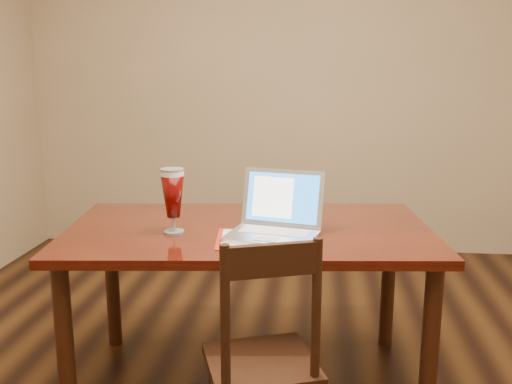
# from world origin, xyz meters

# --- Properties ---
(dining_table) EXTENTS (1.69, 1.07, 1.03)m
(dining_table) POSITION_xyz_m (-0.25, 0.41, 0.67)
(dining_table) COLOR #4D140A
(dining_table) RESTS_ON ground
(dining_chair) EXTENTS (0.48, 0.47, 0.90)m
(dining_chair) POSITION_xyz_m (-0.12, -0.15, 0.42)
(dining_chair) COLOR black
(dining_chair) RESTS_ON ground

